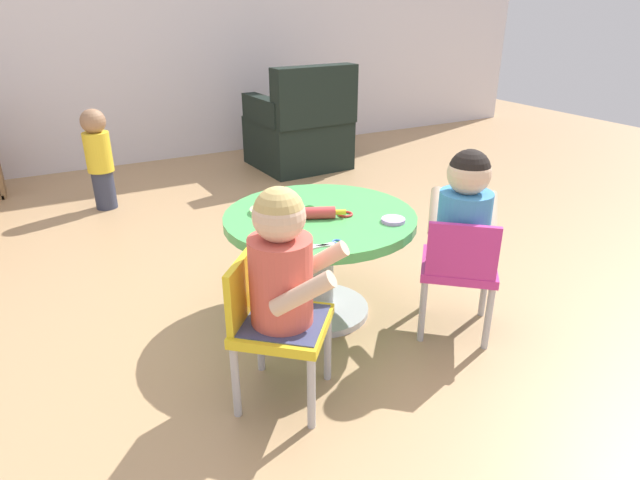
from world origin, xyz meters
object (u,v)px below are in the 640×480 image
(craft_table, at_px, (320,241))
(seated_child_right, at_px, (465,213))
(armchair_dark, at_px, (300,131))
(rolling_pin, at_px, (318,213))
(child_chair_right, at_px, (459,268))
(craft_scissors, at_px, (332,244))
(child_chair_left, at_px, (273,322))
(seated_child_left, at_px, (282,264))
(toddler_standing, at_px, (99,156))

(craft_table, relative_size, seated_child_right, 1.60)
(armchair_dark, height_order, rolling_pin, armchair_dark)
(seated_child_right, height_order, rolling_pin, seated_child_right)
(craft_table, relative_size, armchair_dark, 0.96)
(child_chair_right, xyz_separation_m, rolling_pin, (-0.45, 0.37, 0.20))
(child_chair_right, height_order, craft_scissors, child_chair_right)
(child_chair_right, distance_m, seated_child_right, 0.23)
(child_chair_left, distance_m, child_chair_right, 0.84)
(rolling_pin, bearing_deg, craft_scissors, -107.82)
(child_chair_left, distance_m, armchair_dark, 2.92)
(armchair_dark, bearing_deg, craft_table, -114.51)
(child_chair_left, relative_size, rolling_pin, 2.45)
(seated_child_right, height_order, craft_scissors, seated_child_right)
(child_chair_right, bearing_deg, armchair_dark, 77.74)
(child_chair_left, bearing_deg, rolling_pin, 45.02)
(craft_scissors, bearing_deg, seated_child_right, -8.15)
(seated_child_left, bearing_deg, seated_child_right, 4.69)
(seated_child_right, distance_m, craft_scissors, 0.57)
(seated_child_left, relative_size, seated_child_right, 1.00)
(child_chair_left, height_order, armchair_dark, armchair_dark)
(seated_child_right, distance_m, rolling_pin, 0.59)
(craft_table, height_order, toddler_standing, toddler_standing)
(armchair_dark, distance_m, craft_scissors, 2.68)
(craft_scissors, bearing_deg, armchair_dark, 65.93)
(craft_table, distance_m, craft_scissors, 0.34)
(rolling_pin, distance_m, craft_scissors, 0.27)
(child_chair_left, relative_size, seated_child_right, 1.05)
(armchair_dark, bearing_deg, craft_scissors, -114.07)
(child_chair_right, distance_m, armchair_dark, 2.62)
(seated_child_right, bearing_deg, seated_child_left, -175.31)
(craft_table, distance_m, toddler_standing, 2.00)
(craft_table, bearing_deg, craft_scissors, -110.77)
(craft_table, bearing_deg, toddler_standing, 108.60)
(child_chair_right, height_order, armchair_dark, armchair_dark)
(toddler_standing, xyz_separation_m, craft_scissors, (0.52, -2.19, 0.12))
(toddler_standing, bearing_deg, seated_child_right, -64.45)
(child_chair_left, height_order, seated_child_left, seated_child_left)
(child_chair_left, distance_m, toddler_standing, 2.33)
(child_chair_left, height_order, rolling_pin, child_chair_left)
(child_chair_right, relative_size, rolling_pin, 2.45)
(rolling_pin, xyz_separation_m, craft_scissors, (-0.08, -0.26, -0.02))
(seated_child_left, xyz_separation_m, child_chair_right, (0.80, 0.04, -0.23))
(craft_table, distance_m, armchair_dark, 2.36)
(seated_child_right, xyz_separation_m, armchair_dark, (0.53, 2.53, -0.22))
(toddler_standing, distance_m, craft_scissors, 2.26)
(child_chair_right, xyz_separation_m, toddler_standing, (-1.06, 2.30, 0.05))
(seated_child_left, bearing_deg, toddler_standing, 96.23)
(armchair_dark, xyz_separation_m, craft_scissors, (-1.09, -2.45, 0.17))
(child_chair_right, bearing_deg, toddler_standing, 114.72)
(seated_child_left, bearing_deg, child_chair_left, 139.07)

